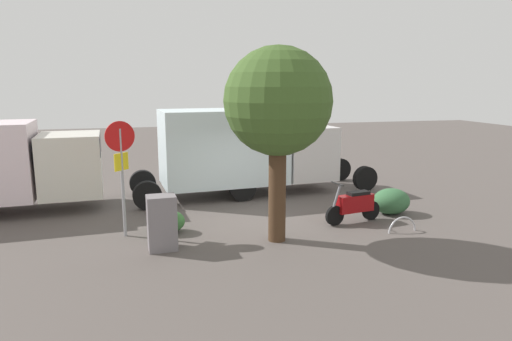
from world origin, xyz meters
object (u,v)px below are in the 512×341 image
Objects in this scene: box_truck_near at (249,148)px; bike_rack_hoop at (402,232)px; motorcycle at (355,205)px; street_tree at (278,103)px; utility_cabinet at (162,223)px; stop_sign at (121,161)px.

box_truck_near is 9.18× the size of bike_rack_hoop.
box_truck_near is 4.34× the size of motorcycle.
utility_cabinet is at bearing -0.95° from street_tree.
street_tree reaches higher than stop_sign.
bike_rack_hoop is at bearing 176.54° from street_tree.
stop_sign is 2.01m from utility_cabinet.
stop_sign is 7.54m from bike_rack_hoop.
street_tree is 3.94m from utility_cabinet.
box_truck_near is at bearing -73.88° from motorcycle.
utility_cabinet is at bearing -127.94° from box_truck_near.
stop_sign reaches higher than bike_rack_hoop.
bike_rack_hoop is at bearing 177.68° from utility_cabinet.
street_tree is at bearing -3.46° from bike_rack_hoop.
utility_cabinet is (5.37, 0.84, 0.14)m from motorcycle.
stop_sign reaches higher than utility_cabinet.
motorcycle is (-2.10, 4.12, -1.12)m from box_truck_near.
street_tree is 3.64× the size of utility_cabinet.
stop_sign is at bearing -142.56° from box_truck_near.
box_truck_near is 6.21m from bike_rack_hoop.
stop_sign is at bearing -53.64° from utility_cabinet.
utility_cabinet is (-0.89, 1.21, -1.32)m from stop_sign.
box_truck_near is at bearing -60.43° from bike_rack_hoop.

